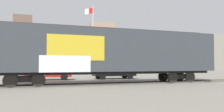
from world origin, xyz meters
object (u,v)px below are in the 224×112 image
object	(u,v)px
flagpole	(92,32)
parked_car_black	(113,71)
parked_car_red	(48,72)
freight_car	(109,52)

from	to	relation	value
flagpole	parked_car_black	xyz separation A→B (m)	(0.83, -7.68, -5.15)
parked_car_black	parked_car_red	bearing A→B (deg)	-177.98
parked_car_red	parked_car_black	xyz separation A→B (m)	(6.69, 0.24, 0.03)
flagpole	freight_car	bearing A→B (deg)	-95.62
parked_car_black	flagpole	bearing A→B (deg)	96.16
freight_car	flagpole	bearing A→B (deg)	84.38
freight_car	parked_car_black	xyz separation A→B (m)	(2.22, 6.45, -1.60)
flagpole	parked_car_black	distance (m)	9.28
freight_car	flagpole	xyz separation A→B (m)	(1.39, 14.13, 3.55)
freight_car	parked_car_red	xyz separation A→B (m)	(-4.47, 6.21, -1.62)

